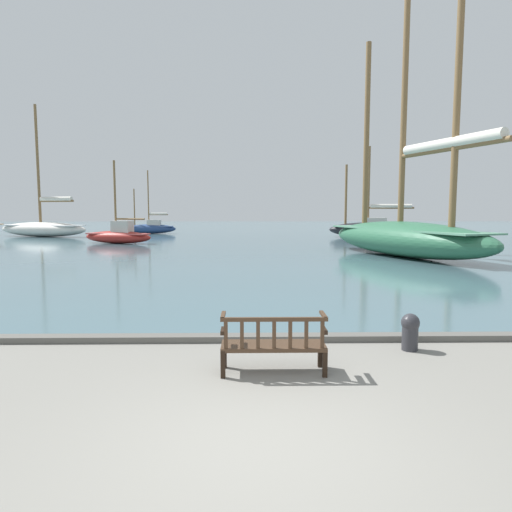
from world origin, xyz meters
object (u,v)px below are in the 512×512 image
Objects in this scene: park_bench at (273,343)px; sailboat_mid_port at (405,231)px; sailboat_outer_starboard at (118,235)px; sailboat_far_port at (370,228)px; mooring_bollard at (410,330)px; sailboat_nearest_port at (43,227)px; sailboat_far_starboard at (151,228)px.

park_bench is 18.14m from sailboat_mid_port.
sailboat_far_port reaches higher than sailboat_outer_starboard.
mooring_bollard is (-7.61, -31.12, -0.53)m from sailboat_far_port.
sailboat_nearest_port is 1.84× the size of sailboat_far_starboard.
sailboat_nearest_port is 9.65m from sailboat_far_starboard.
sailboat_outer_starboard is 0.94× the size of sailboat_far_starboard.
park_bench is 0.14× the size of sailboat_nearest_port.
sailboat_nearest_port is 17.06× the size of mooring_bollard.
sailboat_far_port is 1.25× the size of sailboat_far_starboard.
sailboat_far_port is 0.68× the size of sailboat_nearest_port.
park_bench is at bearing -114.95° from sailboat_mid_port.
sailboat_far_port reaches higher than park_bench.
sailboat_far_port reaches higher than mooring_bollard.
sailboat_far_starboard reaches higher than park_bench.
sailboat_nearest_port is 31.17m from sailboat_mid_port.
sailboat_far_starboard is (8.39, 4.77, -0.22)m from sailboat_nearest_port.
park_bench is 33.78m from sailboat_far_port.
sailboat_far_port reaches higher than sailboat_far_starboard.
sailboat_mid_port is (7.64, 16.42, 0.91)m from park_bench.
sailboat_outer_starboard is 0.39× the size of sailboat_mid_port.
park_bench is at bearing -107.43° from sailboat_far_port.
mooring_bollard is at bearing -108.52° from sailboat_mid_port.
sailboat_mid_port is 22.51× the size of mooring_bollard.
sailboat_far_starboard is at bearing 128.91° from sailboat_mid_port.
sailboat_mid_port is (26.05, -17.11, 0.48)m from sailboat_nearest_port.
sailboat_mid_port is (-2.48, -15.80, 0.48)m from sailboat_far_port.
sailboat_outer_starboard is at bearing -87.95° from sailboat_far_starboard.
sailboat_mid_port reaches higher than sailboat_nearest_port.
sailboat_far_starboard is at bearing 108.61° from mooring_bollard.
mooring_bollard is at bearing -103.74° from sailboat_far_port.
sailboat_mid_port is at bearing -98.91° from sailboat_far_port.
sailboat_far_port is at bearing -16.79° from sailboat_far_starboard.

